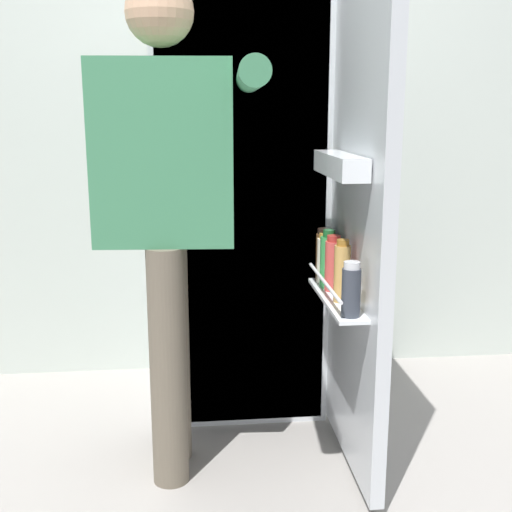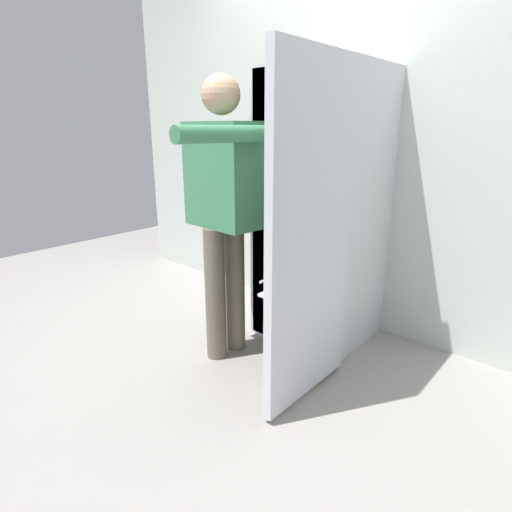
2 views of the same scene
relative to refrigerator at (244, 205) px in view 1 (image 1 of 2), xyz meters
name	(u,v)px [view 1 (image 1 of 2)]	position (x,y,z in m)	size (l,w,h in m)	color
ground_plane	(250,457)	(-0.03, -0.51, -0.84)	(6.97, 6.97, 0.00)	gray
kitchen_wall	(231,107)	(-0.03, 0.41, 0.39)	(4.40, 0.10, 2.47)	beige
refrigerator	(244,205)	(0.00, 0.00, 0.00)	(0.71, 1.26, 1.69)	silver
person	(168,192)	(-0.29, -0.55, 0.12)	(0.54, 0.76, 1.62)	#665B4C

